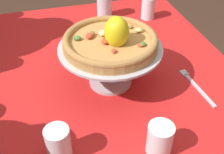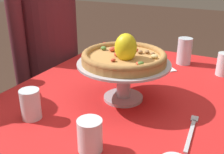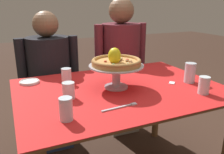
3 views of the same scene
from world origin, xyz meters
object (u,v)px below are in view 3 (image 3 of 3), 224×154
water_glass_back_left (67,77)px  dinner_fork (122,107)px  side_plate (29,82)px  sugar_packet (172,83)px  pizza_stand (116,72)px  diner_left (50,84)px  diner_right (121,68)px  water_glass_side_right (190,74)px  water_glass_front_left (66,111)px  pizza (116,61)px  water_glass_front_right (204,86)px  water_glass_side_left (69,91)px

water_glass_back_left → dinner_fork: water_glass_back_left is taller
side_plate → sugar_packet: 0.98m
pizza_stand → side_plate: (-0.50, 0.33, -0.10)m
diner_left → diner_right: (0.67, 0.00, 0.06)m
water_glass_side_right → diner_left: 1.15m
water_glass_front_left → dinner_fork: size_ratio=0.53×
water_glass_side_right → diner_right: bearing=100.5°
water_glass_front_left → sugar_packet: 0.82m
pizza → water_glass_front_right: pizza is taller
sugar_packet → diner_left: 1.03m
pizza_stand → diner_left: (-0.31, 0.67, -0.25)m
pizza → water_glass_side_left: (-0.32, -0.05, -0.13)m
pizza → side_plate: 0.62m
diner_left → diner_right: size_ratio=0.92×
water_glass_side_right → pizza: bearing=168.2°
water_glass_side_left → pizza_stand: bearing=8.7°
water_glass_side_right → water_glass_back_left: (-0.78, 0.32, -0.01)m
water_glass_side_left → side_plate: size_ratio=0.71×
water_glass_side_left → water_glass_back_left: bearing=78.7°
water_glass_front_right → dinner_fork: 0.54m
water_glass_side_left → sugar_packet: (0.71, -0.03, -0.04)m
diner_right → water_glass_side_right: bearing=-79.5°
water_glass_side_right → dinner_fork: 0.64m
water_glass_side_left → water_glass_front_left: bearing=-106.7°
water_glass_side_left → diner_left: (0.01, 0.72, -0.18)m
side_plate → dinner_fork: size_ratio=0.64×
pizza → sugar_packet: bearing=-11.3°
pizza_stand → pizza: bearing=-144.0°
pizza → water_glass_front_left: bearing=-142.7°
pizza → diner_right: size_ratio=0.24×
water_glass_front_left → diner_left: size_ratio=0.09×
side_plate → diner_right: (0.87, 0.35, -0.09)m
pizza → water_glass_back_left: 0.37m
pizza_stand → water_glass_side_right: size_ratio=2.55×
water_glass_front_right → side_plate: size_ratio=0.80×
sugar_packet → diner_right: bearing=91.6°
diner_right → sugar_packet: bearing=-88.4°
pizza → diner_left: 0.80m
sugar_packet → diner_left: size_ratio=0.04×
side_plate → water_glass_front_left: bearing=-80.7°
pizza → water_glass_front_right: size_ratio=2.91×
pizza → water_glass_side_right: pizza is taller
pizza_stand → water_glass_side_right: 0.52m
diner_left → diner_right: bearing=0.3°
water_glass_back_left → pizza_stand: bearing=-38.6°
pizza → water_glass_side_left: bearing=-171.5°
water_glass_front_right → water_glass_side_left: size_ratio=1.12×
water_glass_front_right → sugar_packet: 0.24m
water_glass_back_left → sugar_packet: (0.66, -0.29, -0.04)m
water_glass_side_right → water_glass_back_left: water_glass_side_right is taller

